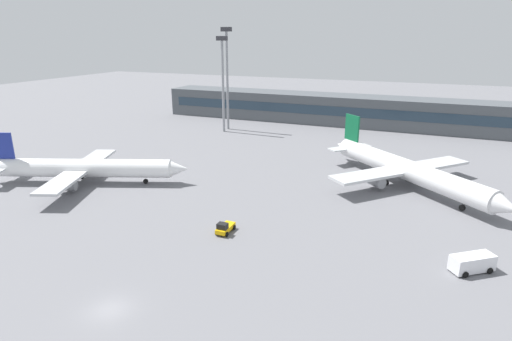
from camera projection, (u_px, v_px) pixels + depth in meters
ground_plane at (258, 186)px, 78.10m from camera, size 400.00×400.00×0.00m
terminal_building at (335, 109)px, 132.36m from camera, size 112.62×12.13×9.00m
airplane_near at (86, 168)px, 78.88m from camera, size 37.44×26.84×9.66m
airplane_mid at (407, 170)px, 76.79m from camera, size 34.05×31.62×10.63m
baggage_tug_yellow at (225, 228)px, 59.39m from camera, size 1.82×3.60×1.75m
service_van_white at (472, 263)px, 49.66m from camera, size 5.34×4.75×2.08m
floodlight_tower_west at (227, 72)px, 120.80m from camera, size 3.20×0.80×28.91m
floodlight_tower_east at (223, 78)px, 117.89m from camera, size 3.20×0.80×26.52m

